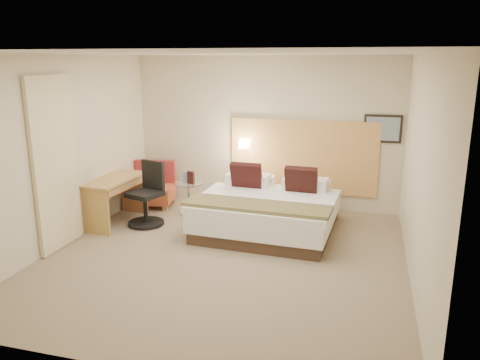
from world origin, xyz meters
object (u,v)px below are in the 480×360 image
(side_table, at_px, (189,197))
(lounge_chair, at_px, (153,188))
(desk_chair, at_px, (147,199))
(bed, at_px, (269,210))
(desk, at_px, (116,188))

(side_table, bearing_deg, lounge_chair, 159.73)
(lounge_chair, xyz_separation_m, desk_chair, (0.38, -0.99, 0.10))
(bed, relative_size, lounge_chair, 2.51)
(lounge_chair, height_order, desk, lounge_chair)
(bed, xyz_separation_m, desk, (-2.47, -0.32, 0.27))
(bed, bearing_deg, desk_chair, -172.59)
(side_table, bearing_deg, desk_chair, -123.74)
(desk, relative_size, desk_chair, 1.22)
(lounge_chair, distance_m, side_table, 0.89)
(side_table, relative_size, desk_chair, 0.61)
(bed, distance_m, side_table, 1.56)
(desk, bearing_deg, bed, 7.33)
(desk_chair, bearing_deg, bed, 7.41)
(lounge_chair, bearing_deg, desk_chair, -68.83)
(lounge_chair, height_order, side_table, lounge_chair)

